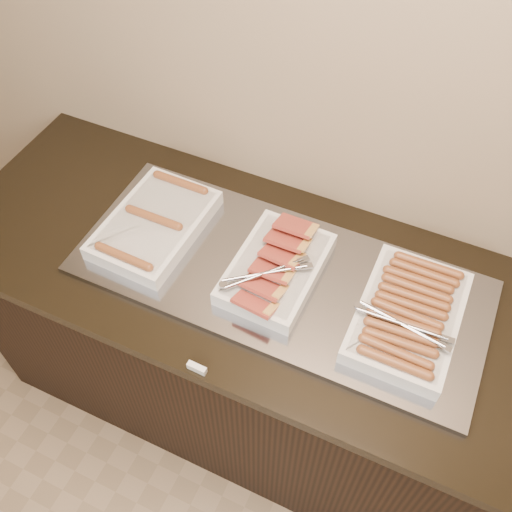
{
  "coord_description": "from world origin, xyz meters",
  "views": [
    {
      "loc": [
        0.38,
        1.21,
        2.26
      ],
      "look_at": [
        -0.05,
        2.13,
        0.97
      ],
      "focal_mm": 40.0,
      "sensor_mm": 36.0,
      "label": 1
    }
  ],
  "objects_px": {
    "dish_center": "(276,268)",
    "warming_tray": "(279,277)",
    "dish_left": "(155,224)",
    "dish_right": "(408,316)",
    "counter": "(268,350)"
  },
  "relations": [
    {
      "from": "dish_right",
      "to": "dish_left",
      "type": "bearing_deg",
      "value": 179.88
    },
    {
      "from": "dish_left",
      "to": "dish_right",
      "type": "bearing_deg",
      "value": 1.76
    },
    {
      "from": "dish_right",
      "to": "counter",
      "type": "bearing_deg",
      "value": 179.67
    },
    {
      "from": "warming_tray",
      "to": "dish_right",
      "type": "bearing_deg",
      "value": -0.47
    },
    {
      "from": "counter",
      "to": "dish_left",
      "type": "height_order",
      "value": "dish_left"
    },
    {
      "from": "dish_left",
      "to": "counter",
      "type": "bearing_deg",
      "value": 1.99
    },
    {
      "from": "dish_center",
      "to": "dish_right",
      "type": "relative_size",
      "value": 0.95
    },
    {
      "from": "counter",
      "to": "dish_center",
      "type": "xyz_separation_m",
      "value": [
        0.02,
        -0.0,
        0.5
      ]
    },
    {
      "from": "dish_center",
      "to": "warming_tray",
      "type": "bearing_deg",
      "value": 25.51
    },
    {
      "from": "counter",
      "to": "dish_center",
      "type": "distance_m",
      "value": 0.5
    },
    {
      "from": "counter",
      "to": "dish_right",
      "type": "xyz_separation_m",
      "value": [
        0.4,
        -0.0,
        0.5
      ]
    },
    {
      "from": "counter",
      "to": "dish_right",
      "type": "height_order",
      "value": "dish_right"
    },
    {
      "from": "warming_tray",
      "to": "dish_left",
      "type": "distance_m",
      "value": 0.42
    },
    {
      "from": "dish_left",
      "to": "dish_right",
      "type": "xyz_separation_m",
      "value": [
        0.79,
        -0.0,
        0.01
      ]
    },
    {
      "from": "counter",
      "to": "dish_center",
      "type": "relative_size",
      "value": 5.45
    }
  ]
}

